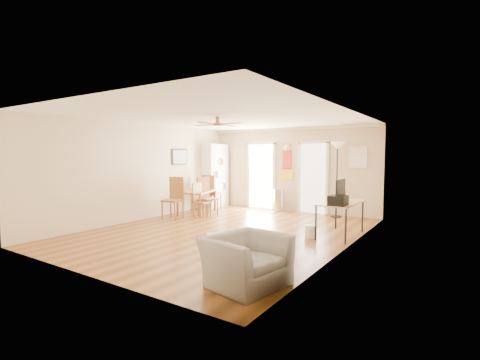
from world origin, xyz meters
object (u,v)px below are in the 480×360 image
Objects in this scene: dining_chair_right_a at (208,197)px; printer at (338,200)px; trash_can at (279,200)px; dining_table at (197,202)px; dining_chair_near at (173,198)px; computer_desk at (340,219)px; armchair at (246,261)px; bookshelf at (215,176)px; dining_chair_right_b at (202,200)px; wastebasket_b at (259,241)px; wastebasket_a at (310,231)px; torchiere_lamp at (337,180)px; dining_chair_far at (212,192)px.

dining_chair_right_a is 2.85× the size of printer.
printer is at bearing -45.14° from trash_can.
dining_chair_right_a is (0.55, -0.18, 0.21)m from dining_table.
dining_table is 1.08m from dining_chair_near.
computer_desk is (4.50, -0.54, 0.03)m from dining_table.
dining_chair_near reaches higher than armchair.
bookshelf reaches higher than dining_chair_right_b.
wastebasket_b is (3.57, -1.40, -0.41)m from dining_chair_near.
wastebasket_a is (4.02, -1.05, -0.21)m from dining_table.
trash_can is at bearing 139.60° from computer_desk.
bookshelf is 6.57× the size of wastebasket_b.
armchair is (4.30, -4.05, -0.00)m from dining_table.
dining_chair_right_a is 0.27m from dining_chair_right_b.
dining_chair_right_a is 4.08× the size of wastebasket_a.
computer_desk is 4.32× the size of wastebasket_b.
bookshelf reaches higher than dining_chair_near.
printer is (0.89, -2.69, -0.22)m from torchiere_lamp.
wastebasket_b is (3.02, -2.28, -0.39)m from dining_chair_right_a.
dining_chair_near is 2.95× the size of printer.
bookshelf is 2.38m from trash_can.
printer is (4.71, -1.92, 0.29)m from dining_chair_far.
dining_table is 4.53m from computer_desk.
printer reaches higher than trash_can.
printer is 1.88m from wastebasket_b.
dining_table is 1.23× the size of dining_chair_far.
dining_chair_near is 0.53× the size of torchiere_lamp.
dining_chair_right_b is at bearing -170.40° from dining_chair_right_a.
dining_chair_far is at bearing 155.00° from wastebasket_a.
dining_chair_right_b reaches higher than wastebasket_a.
dining_chair_far is at bearing 53.21° from armchair.
dining_chair_right_a is at bearing 174.79° from computer_desk.
dining_chair_far is 5.09m from printer.
torchiere_lamp reaches higher than dining_table.
dining_chair_right_b reaches higher than printer.
dining_chair_right_b is (0.92, -1.81, -0.58)m from bookshelf.
armchair is at bearing -43.30° from dining_table.
computer_desk is at bearing 8.10° from armchair.
dining_chair_far reaches higher than dining_table.
armchair reaches higher than trash_can.
wastebasket_a is at bearing -133.48° from computer_desk.
printer is at bearing -21.04° from bookshelf.
bookshelf is 1.87m from dining_chair_right_a.
wastebasket_a is (4.01, 0.01, -0.43)m from dining_chair_near.
printer reaches higher than armchair.
computer_desk reaches higher than wastebasket_a.
dining_chair_near is at bearing -179.92° from wastebasket_a.
wastebasket_b is (3.02, -2.02, -0.32)m from dining_chair_right_b.
wastebasket_b is (1.70, -4.16, -0.18)m from trash_can.
dining_table is at bearing -155.98° from torchiere_lamp.
armchair is at bearing -84.65° from wastebasket_a.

